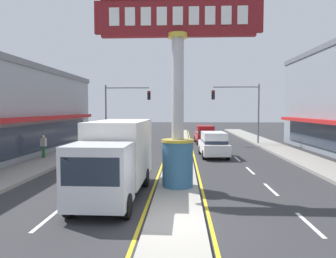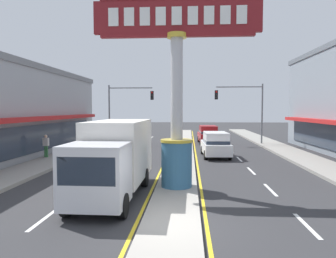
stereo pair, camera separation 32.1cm
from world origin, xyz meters
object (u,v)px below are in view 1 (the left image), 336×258
at_px(pedestrian_near_kerb, 43,145).
at_px(traffic_light_right_side, 241,103).
at_px(box_truck_near_right_lane, 116,155).
at_px(suv_near_left_lane, 205,134).
at_px(suv_far_right_lane, 213,144).
at_px(traffic_light_left_side, 122,104).
at_px(district_sign, 178,96).

bearing_deg(pedestrian_near_kerb, traffic_light_right_side, 33.30).
relative_size(box_truck_near_right_lane, suv_near_left_lane, 1.48).
relative_size(suv_far_right_lane, pedestrian_near_kerb, 2.88).
xyz_separation_m(traffic_light_left_side, pedestrian_near_kerb, (-3.55, -11.22, -3.15)).
distance_m(box_truck_near_right_lane, suv_near_left_lane, 21.26).
relative_size(traffic_light_left_side, suv_near_left_lane, 1.32).
relative_size(suv_far_right_lane, suv_near_left_lane, 1.00).
relative_size(district_sign, traffic_light_right_side, 1.36).
bearing_deg(pedestrian_near_kerb, traffic_light_left_side, 72.42).
bearing_deg(box_truck_near_right_lane, district_sign, 22.80).
bearing_deg(suv_far_right_lane, traffic_light_right_side, 66.66).
bearing_deg(traffic_light_left_side, traffic_light_right_side, -3.62).
xyz_separation_m(suv_far_right_lane, suv_near_left_lane, (0.00, 9.52, 0.00)).
height_order(suv_near_left_lane, pedestrian_near_kerb, suv_near_left_lane).
xyz_separation_m(district_sign, pedestrian_near_kerb, (-9.72, 7.88, -3.13)).
height_order(district_sign, traffic_light_left_side, district_sign).
bearing_deg(pedestrian_near_kerb, suv_near_left_lane, 43.46).
bearing_deg(district_sign, suv_near_left_lane, 82.46).
xyz_separation_m(traffic_light_right_side, pedestrian_near_kerb, (-15.89, -10.44, -3.15)).
xyz_separation_m(traffic_light_right_side, box_truck_near_right_lane, (-8.72, -19.39, -2.55)).
bearing_deg(box_truck_near_right_lane, suv_far_right_lane, 65.13).
distance_m(district_sign, box_truck_near_right_lane, 3.76).
height_order(traffic_light_left_side, pedestrian_near_kerb, traffic_light_left_side).
bearing_deg(traffic_light_left_side, district_sign, -72.10).
height_order(district_sign, box_truck_near_right_lane, district_sign).
distance_m(traffic_light_left_side, suv_near_left_lane, 9.35).
distance_m(traffic_light_left_side, traffic_light_right_side, 12.36).
distance_m(traffic_light_right_side, pedestrian_near_kerb, 19.27).
xyz_separation_m(traffic_light_left_side, suv_near_left_lane, (8.75, 0.44, -3.26)).
bearing_deg(suv_far_right_lane, pedestrian_near_kerb, -170.16).
bearing_deg(box_truck_near_right_lane, traffic_light_left_side, 100.15).
bearing_deg(suv_far_right_lane, traffic_light_left_side, 133.93).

